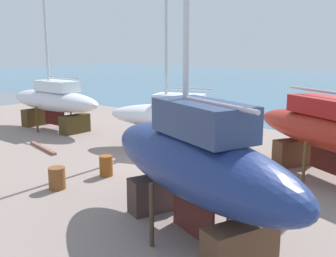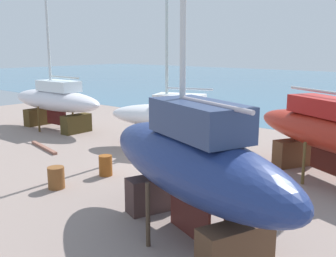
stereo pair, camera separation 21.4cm
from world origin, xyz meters
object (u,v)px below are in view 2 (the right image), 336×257
object	(u,v)px
sailboat_large_starboard	(56,100)
worker	(217,140)
sailboat_mid_port	(331,132)
barrel_rust_mid	(106,165)
sailboat_small_center	(191,162)
sailboat_far_slipway	(174,117)
barrel_by_slipway	(56,178)

from	to	relation	value
sailboat_large_starboard	worker	xyz separation A→B (m)	(11.64, 0.97, -0.95)
sailboat_mid_port	worker	bearing A→B (deg)	-149.10
sailboat_mid_port	barrel_rust_mid	size ratio (longest dim) A/B	15.30
sailboat_small_center	barrel_rust_mid	xyz separation A→B (m)	(-5.83, 1.90, -1.71)
sailboat_large_starboard	barrel_rust_mid	distance (m)	10.61
sailboat_far_slipway	barrel_by_slipway	size ratio (longest dim) A/B	12.70
sailboat_mid_port	sailboat_far_slipway	size ratio (longest dim) A/B	1.24
worker	barrel_by_slipway	size ratio (longest dim) A/B	2.12
sailboat_far_slipway	sailboat_large_starboard	xyz separation A→B (m)	(-8.85, -1.15, 0.20)
sailboat_far_slipway	barrel_by_slipway	distance (m)	7.56
sailboat_mid_port	sailboat_small_center	size ratio (longest dim) A/B	1.00
sailboat_mid_port	sailboat_small_center	distance (m)	7.40
sailboat_mid_port	sailboat_large_starboard	world-z (taller)	sailboat_mid_port
sailboat_large_starboard	sailboat_small_center	bearing A→B (deg)	156.76
sailboat_large_starboard	barrel_rust_mid	world-z (taller)	sailboat_large_starboard
barrel_rust_mid	barrel_by_slipway	bearing A→B (deg)	-95.75
sailboat_far_slipway	sailboat_small_center	world-z (taller)	sailboat_small_center
sailboat_far_slipway	barrel_rust_mid	size ratio (longest dim) A/B	12.34
sailboat_mid_port	sailboat_far_slipway	xyz separation A→B (m)	(-7.85, -0.14, -0.28)
sailboat_large_starboard	barrel_by_slipway	distance (m)	11.45
sailboat_mid_port	sailboat_far_slipway	world-z (taller)	sailboat_mid_port
sailboat_mid_port	sailboat_large_starboard	distance (m)	16.75
sailboat_far_slipway	sailboat_large_starboard	distance (m)	8.93
sailboat_small_center	worker	distance (m)	8.07
sailboat_far_slipway	barrel_by_slipway	bearing A→B (deg)	73.14
sailboat_mid_port	barrel_rust_mid	distance (m)	8.98
worker	sailboat_small_center	bearing A→B (deg)	-19.12
sailboat_small_center	sailboat_large_starboard	distance (m)	16.64
barrel_rust_mid	worker	bearing A→B (deg)	68.90
sailboat_large_starboard	worker	size ratio (longest dim) A/B	6.82
sailboat_mid_port	barrel_rust_mid	world-z (taller)	sailboat_mid_port
sailboat_mid_port	sailboat_small_center	xyz separation A→B (m)	(-1.19, -7.30, 0.20)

